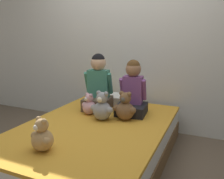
{
  "coord_description": "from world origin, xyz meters",
  "views": [
    {
      "loc": [
        1.08,
        -2.01,
        1.28
      ],
      "look_at": [
        0.0,
        0.42,
        0.67
      ],
      "focal_mm": 38.0,
      "sensor_mm": 36.0,
      "label": 1
    }
  ],
  "objects": [
    {
      "name": "child_on_right",
      "position": [
        0.22,
        0.5,
        0.66
      ],
      "size": [
        0.36,
        0.37,
        0.62
      ],
      "rotation": [
        0.0,
        0.0,
        0.11
      ],
      "color": "black",
      "rests_on": "bed"
    },
    {
      "name": "ground_plane",
      "position": [
        0.0,
        0.0,
        0.0
      ],
      "size": [
        14.0,
        14.0,
        0.0
      ],
      "primitive_type": "plane",
      "color": "brown"
    },
    {
      "name": "pillow_at_headboard",
      "position": [
        0.0,
        0.81,
        0.45
      ],
      "size": [
        0.45,
        0.3,
        0.11
      ],
      "color": "white",
      "rests_on": "bed"
    },
    {
      "name": "wall_behind_bed",
      "position": [
        0.0,
        1.11,
        1.25
      ],
      "size": [
        8.0,
        0.06,
        2.5
      ],
      "color": "silver",
      "rests_on": "ground_plane"
    },
    {
      "name": "teddy_bear_held_by_left_child",
      "position": [
        -0.22,
        0.27,
        0.5
      ],
      "size": [
        0.2,
        0.16,
        0.25
      ],
      "rotation": [
        0.0,
        0.0,
        -0.42
      ],
      "color": "#DBA3B2",
      "rests_on": "bed"
    },
    {
      "name": "teddy_bear_between_children",
      "position": [
        0.0,
        0.16,
        0.53
      ],
      "size": [
        0.27,
        0.2,
        0.32
      ],
      "rotation": [
        0.0,
        0.0,
        -0.06
      ],
      "color": "#939399",
      "rests_on": "bed"
    },
    {
      "name": "teddy_bear_held_by_right_child",
      "position": [
        0.23,
        0.26,
        0.53
      ],
      "size": [
        0.26,
        0.2,
        0.31
      ],
      "rotation": [
        0.0,
        0.0,
        -0.07
      ],
      "color": "brown",
      "rests_on": "bed"
    },
    {
      "name": "child_on_left",
      "position": [
        -0.22,
        0.5,
        0.69
      ],
      "size": [
        0.37,
        0.37,
        0.68
      ],
      "rotation": [
        0.0,
        0.0,
        0.15
      ],
      "color": "brown",
      "rests_on": "bed"
    },
    {
      "name": "teddy_bear_at_foot_of_bed",
      "position": [
        -0.12,
        -0.66,
        0.51
      ],
      "size": [
        0.22,
        0.17,
        0.27
      ],
      "rotation": [
        0.0,
        0.0,
        -0.32
      ],
      "color": "tan",
      "rests_on": "bed"
    },
    {
      "name": "bed",
      "position": [
        0.0,
        0.0,
        0.2
      ],
      "size": [
        1.4,
        1.99,
        0.39
      ],
      "color": "brown",
      "rests_on": "ground_plane"
    }
  ]
}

